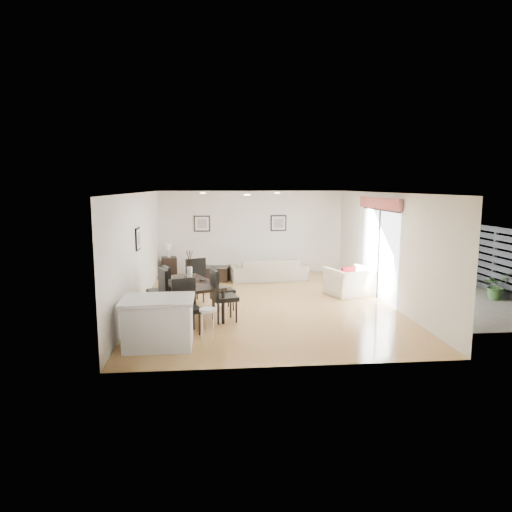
{
  "coord_description": "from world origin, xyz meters",
  "views": [
    {
      "loc": [
        -1.22,
        -10.86,
        2.86
      ],
      "look_at": [
        -0.18,
        0.4,
        1.12
      ],
      "focal_mm": 32.0,
      "sensor_mm": 36.0,
      "label": 1
    }
  ],
  "objects": [
    {
      "name": "cushion",
      "position": [
        2.24,
        0.5,
        0.6
      ],
      "size": [
        0.38,
        0.23,
        0.36
      ],
      "primitive_type": "cube",
      "rotation": [
        0.0,
        0.0,
        3.49
      ],
      "color": "maroon",
      "rests_on": "armchair"
    },
    {
      "name": "wall_right",
      "position": [
        3.0,
        0.0,
        1.35
      ],
      "size": [
        0.04,
        8.0,
        2.7
      ],
      "primitive_type": "cube",
      "color": "white",
      "rests_on": "ground"
    },
    {
      "name": "armchair",
      "position": [
        2.34,
        0.6,
        0.36
      ],
      "size": [
        1.38,
        1.29,
        0.73
      ],
      "primitive_type": "imported",
      "rotation": [
        0.0,
        0.0,
        3.48
      ],
      "color": "white",
      "rests_on": "ground"
    },
    {
      "name": "courtyard_plant_b",
      "position": [
        5.41,
        0.92,
        0.36
      ],
      "size": [
        0.45,
        0.45,
        0.72
      ],
      "primitive_type": "imported",
      "rotation": [
        0.0,
        0.0,
        0.13
      ],
      "color": "#2F4F22",
      "rests_on": "ground"
    },
    {
      "name": "dining_chair_enear",
      "position": [
        -1.11,
        -1.44,
        0.63
      ],
      "size": [
        0.63,
        0.63,
        1.13
      ],
      "rotation": [
        0.0,
        0.0,
        1.84
      ],
      "color": "black",
      "rests_on": "ground"
    },
    {
      "name": "kitchen_island",
      "position": [
        -2.23,
        -2.86,
        0.45
      ],
      "size": [
        1.27,
        0.98,
        0.89
      ],
      "rotation": [
        0.0,
        0.0,
        -0.0
      ],
      "color": "silver",
      "rests_on": "ground"
    },
    {
      "name": "courtyard",
      "position": [
        6.16,
        0.87,
        0.92
      ],
      "size": [
        6.0,
        6.0,
        2.0
      ],
      "color": "gray",
      "rests_on": "ground"
    },
    {
      "name": "wall_left",
      "position": [
        -3.0,
        0.0,
        1.35
      ],
      "size": [
        0.04,
        8.0,
        2.7
      ],
      "primitive_type": "cube",
      "color": "white",
      "rests_on": "ground"
    },
    {
      "name": "framed_print_back_right",
      "position": [
        0.9,
        3.97,
        1.65
      ],
      "size": [
        0.52,
        0.04,
        0.52
      ],
      "color": "black",
      "rests_on": "wall_back"
    },
    {
      "name": "bar_stool",
      "position": [
        -1.35,
        -2.86,
        0.58
      ],
      "size": [
        0.31,
        0.31,
        0.67
      ],
      "color": "silver",
      "rests_on": "ground"
    },
    {
      "name": "framed_print_back_left",
      "position": [
        -1.6,
        3.97,
        1.65
      ],
      "size": [
        0.52,
        0.04,
        0.52
      ],
      "color": "black",
      "rests_on": "wall_back"
    },
    {
      "name": "dining_chair_efar",
      "position": [
        -1.1,
        -0.51,
        0.56
      ],
      "size": [
        0.56,
        0.56,
        1.01
      ],
      "rotation": [
        0.0,
        0.0,
        1.86
      ],
      "color": "black",
      "rests_on": "ground"
    },
    {
      "name": "framed_print_left_wall",
      "position": [
        -2.97,
        -0.2,
        1.65
      ],
      "size": [
        0.04,
        0.52,
        0.52
      ],
      "rotation": [
        0.0,
        0.0,
        1.57
      ],
      "color": "black",
      "rests_on": "wall_left"
    },
    {
      "name": "ground",
      "position": [
        0.0,
        0.0,
        0.0
      ],
      "size": [
        8.0,
        8.0,
        0.0
      ],
      "primitive_type": "plane",
      "color": "tan",
      "rests_on": "ground"
    },
    {
      "name": "vase",
      "position": [
        -1.76,
        -0.95,
        1.06
      ],
      "size": [
        0.89,
        1.37,
        0.69
      ],
      "color": "white",
      "rests_on": "dining_table"
    },
    {
      "name": "dining_chair_wfar",
      "position": [
        -2.42,
        -0.45,
        0.57
      ],
      "size": [
        0.6,
        0.6,
        1.03
      ],
      "rotation": [
        0.0,
        0.0,
        -1.17
      ],
      "color": "black",
      "rests_on": "ground"
    },
    {
      "name": "dining_table",
      "position": [
        -1.76,
        -0.95,
        0.7
      ],
      "size": [
        1.58,
        2.07,
        0.77
      ],
      "rotation": [
        0.0,
        0.0,
        0.4
      ],
      "color": "black",
      "rests_on": "ground"
    },
    {
      "name": "side_table",
      "position": [
        -2.66,
        3.66,
        0.31
      ],
      "size": [
        0.53,
        0.53,
        0.61
      ],
      "primitive_type": "cube",
      "rotation": [
        0.0,
        0.0,
        0.16
      ],
      "color": "black",
      "rests_on": "ground"
    },
    {
      "name": "wall_back",
      "position": [
        0.0,
        4.0,
        1.35
      ],
      "size": [
        6.0,
        0.04,
        2.7
      ],
      "primitive_type": "cube",
      "color": "white",
      "rests_on": "ground"
    },
    {
      "name": "table_lamp",
      "position": [
        -2.66,
        3.65,
        0.88
      ],
      "size": [
        0.22,
        0.22,
        0.41
      ],
      "color": "white",
      "rests_on": "side_table"
    },
    {
      "name": "sliding_door",
      "position": [
        2.96,
        0.3,
        1.66
      ],
      "size": [
        0.12,
        2.7,
        2.57
      ],
      "color": "white",
      "rests_on": "wall_right"
    },
    {
      "name": "sofa",
      "position": [
        0.42,
        2.75,
        0.34
      ],
      "size": [
        2.39,
        1.15,
        0.67
      ],
      "primitive_type": "imported",
      "rotation": [
        0.0,
        0.0,
        3.25
      ],
      "color": "#A29983",
      "rests_on": "ground"
    },
    {
      "name": "dining_chair_wnear",
      "position": [
        -2.42,
        -1.38,
        0.63
      ],
      "size": [
        0.67,
        0.67,
        1.13
      ],
      "rotation": [
        0.0,
        0.0,
        -1.17
      ],
      "color": "black",
      "rests_on": "ground"
    },
    {
      "name": "dining_chair_foot",
      "position": [
        -1.72,
        0.2,
        0.63
      ],
      "size": [
        0.67,
        0.67,
        1.13
      ],
      "rotation": [
        0.0,
        0.0,
        3.58
      ],
      "color": "black",
      "rests_on": "ground"
    },
    {
      "name": "dining_chair_head",
      "position": [
        -1.79,
        -2.11,
        0.6
      ],
      "size": [
        0.61,
        0.61,
        1.07
      ],
      "rotation": [
        0.0,
        0.0,
        0.35
      ],
      "color": "black",
      "rests_on": "ground"
    },
    {
      "name": "ceiling",
      "position": [
        0.0,
        0.0,
        2.7
      ],
      "size": [
        6.0,
        8.0,
        0.02
      ],
      "primitive_type": "cube",
      "color": "white",
      "rests_on": "wall_back"
    },
    {
      "name": "wall_front",
      "position": [
        0.0,
        -4.0,
        1.35
      ],
      "size": [
        6.0,
        0.04,
        2.7
      ],
      "primitive_type": "cube",
      "color": "white",
      "rests_on": "ground"
    },
    {
      "name": "courtyard_plant_a",
      "position": [
        5.9,
        -0.16,
        0.35
      ],
      "size": [
        0.75,
        0.69,
        0.71
      ],
      "primitive_type": "imported",
      "rotation": [
        0.0,
        0.0,
        0.25
      ],
      "color": "#2F4F22",
      "rests_on": "ground"
    },
    {
      "name": "coffee_table",
      "position": [
        -1.31,
        2.88,
        0.21
      ],
      "size": [
        1.14,
        0.81,
        0.42
      ],
      "primitive_type": "cube",
      "rotation": [
        0.0,
        0.0,
        -0.19
      ],
      "color": "black",
      "rests_on": "ground"
    }
  ]
}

